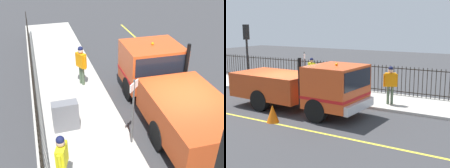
# 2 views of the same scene
# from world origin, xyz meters

# --- Properties ---
(ground_plane) EXTENTS (61.51, 61.51, 0.00)m
(ground_plane) POSITION_xyz_m (0.00, 0.00, 0.00)
(ground_plane) COLOR #38383A
(ground_plane) RESTS_ON ground
(sidewalk_slab) EXTENTS (3.15, 27.96, 0.13)m
(sidewalk_slab) POSITION_xyz_m (3.38, 0.00, 0.06)
(sidewalk_slab) COLOR #B7B2A8
(sidewalk_slab) RESTS_ON ground
(lane_marking) EXTENTS (0.12, 25.16, 0.01)m
(lane_marking) POSITION_xyz_m (-2.02, 0.00, 0.00)
(lane_marking) COLOR yellow
(lane_marking) RESTS_ON ground
(work_truck) EXTENTS (2.54, 6.59, 2.53)m
(work_truck) POSITION_xyz_m (0.03, -1.19, 1.21)
(work_truck) COLOR #D84C1E
(work_truck) RESTS_ON ground
(worker_standing) EXTENTS (0.43, 0.60, 1.80)m
(worker_standing) POSITION_xyz_m (2.68, -4.05, 1.23)
(worker_standing) COLOR orange
(worker_standing) RESTS_ON sidewalk_slab
(pedestrian_distant) EXTENTS (0.37, 0.61, 1.74)m
(pedestrian_distant) POSITION_xyz_m (4.27, 1.52, 1.19)
(pedestrian_distant) COLOR yellow
(pedestrian_distant) RESTS_ON sidewalk_slab
(iron_fence) EXTENTS (0.04, 23.80, 1.54)m
(iron_fence) POSITION_xyz_m (4.78, -0.00, 0.90)
(iron_fence) COLOR black
(iron_fence) RESTS_ON sidewalk_slab
(traffic_light_near) EXTENTS (0.30, 0.22, 3.68)m
(traffic_light_near) POSITION_xyz_m (2.08, 4.52, 2.75)
(traffic_light_near) COLOR black
(traffic_light_near) RESTS_ON sidewalk_slab
(utility_cabinet) EXTENTS (0.88, 0.41, 1.05)m
(utility_cabinet) POSITION_xyz_m (3.85, -1.03, 0.65)
(utility_cabinet) COLOR slate
(utility_cabinet) RESTS_ON sidewalk_slab
(traffic_cone) EXTENTS (0.50, 0.50, 0.71)m
(traffic_cone) POSITION_xyz_m (-1.91, -0.89, 0.35)
(traffic_cone) COLOR orange
(traffic_cone) RESTS_ON ground
(street_sign) EXTENTS (0.38, 0.36, 2.32)m
(street_sign) POSITION_xyz_m (1.92, 0.32, 1.57)
(street_sign) COLOR #4C4C4C
(street_sign) RESTS_ON sidewalk_slab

